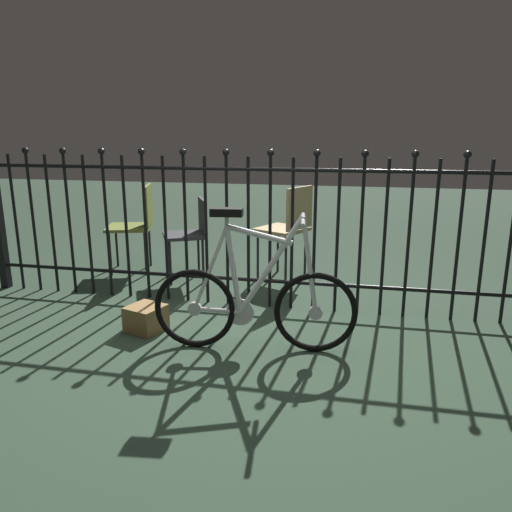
# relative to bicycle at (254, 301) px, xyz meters

# --- Properties ---
(ground_plane) EXTENTS (20.00, 20.00, 0.00)m
(ground_plane) POSITION_rel_bicycle_xyz_m (-0.11, 0.10, -0.33)
(ground_plane) COLOR #2B3E2F
(iron_fence) EXTENTS (4.86, 0.07, 1.33)m
(iron_fence) POSITION_rel_bicycle_xyz_m (-0.17, 0.82, 0.33)
(iron_fence) COLOR black
(iron_fence) RESTS_ON ground
(bicycle) EXTENTS (1.32, 0.40, 0.93)m
(bicycle) POSITION_rel_bicycle_xyz_m (0.00, 0.00, 0.00)
(bicycle) COLOR black
(bicycle) RESTS_ON ground
(chair_olive) EXTENTS (0.54, 0.53, 0.87)m
(chair_olive) POSITION_rel_bicycle_xyz_m (-1.55, 1.61, 0.19)
(chair_olive) COLOR black
(chair_olive) RESTS_ON ground
(chair_charcoal) EXTENTS (0.51, 0.51, 0.78)m
(chair_charcoal) POSITION_rel_bicycle_xyz_m (-0.92, 1.43, 0.15)
(chair_charcoal) COLOR black
(chair_charcoal) RESTS_ON ground
(chair_tan) EXTENTS (0.55, 0.55, 0.90)m
(chair_tan) POSITION_rel_bicycle_xyz_m (-0.00, 1.59, 0.22)
(chair_tan) COLOR black
(chair_tan) RESTS_ON ground
(display_crate) EXTENTS (0.30, 0.30, 0.18)m
(display_crate) POSITION_rel_bicycle_xyz_m (-0.83, 0.15, -0.24)
(display_crate) COLOR olive
(display_crate) RESTS_ON ground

